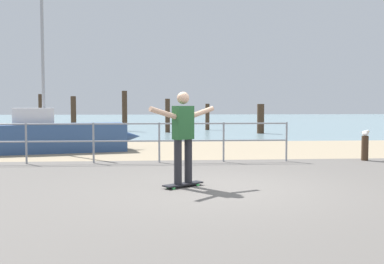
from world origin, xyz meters
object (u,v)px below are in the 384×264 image
at_px(skateboarder, 183,132).
at_px(bollard_short, 365,149).
at_px(sailboat, 60,136).
at_px(seagull, 365,133).
at_px(skateboard, 183,184).

bearing_deg(skateboarder, bollard_short, 34.29).
xyz_separation_m(sailboat, seagull, (8.61, -2.95, 0.23)).
height_order(skateboarder, seagull, skateboarder).
relative_size(sailboat, bollard_short, 7.49).
bearing_deg(sailboat, skateboarder, -60.88).
height_order(sailboat, bollard_short, sailboat).
relative_size(sailboat, skateboarder, 3.07).
distance_m(bollard_short, seagull, 0.41).
bearing_deg(skateboarder, seagull, 34.17).
height_order(skateboard, skateboarder, skateboarder).
bearing_deg(skateboard, bollard_short, 34.29).
xyz_separation_m(bollard_short, seagull, (-0.00, -0.02, 0.41)).
relative_size(skateboarder, seagull, 3.38).
distance_m(skateboarder, seagull, 6.11).
bearing_deg(skateboard, skateboarder, -14.04).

